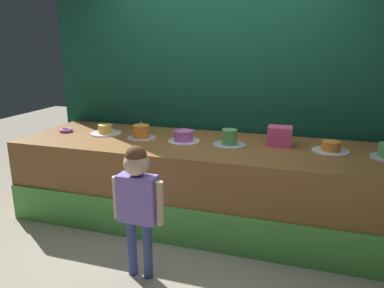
# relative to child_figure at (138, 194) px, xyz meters

# --- Properties ---
(ground_plane) EXTENTS (12.00, 12.00, 0.00)m
(ground_plane) POSITION_rel_child_figure_xyz_m (0.21, 0.49, -0.66)
(ground_plane) COLOR #ADA38E
(stage_platform) EXTENTS (3.67, 1.10, 0.79)m
(stage_platform) POSITION_rel_child_figure_xyz_m (0.21, 1.03, -0.27)
(stage_platform) COLOR brown
(stage_platform) RESTS_ON ground_plane
(curtain_backdrop) EXTENTS (3.96, 0.08, 3.13)m
(curtain_backdrop) POSITION_rel_child_figure_xyz_m (0.21, 1.68, 0.91)
(curtain_backdrop) COLOR #144C38
(curtain_backdrop) RESTS_ON ground_plane
(child_figure) EXTENTS (0.39, 0.18, 1.02)m
(child_figure) POSITION_rel_child_figure_xyz_m (0.00, 0.00, 0.00)
(child_figure) COLOR #3F4C8C
(child_figure) RESTS_ON ground_plane
(pink_box) EXTENTS (0.23, 0.18, 0.18)m
(pink_box) POSITION_rel_child_figure_xyz_m (0.88, 1.18, 0.22)
(pink_box) COLOR #F25495
(pink_box) RESTS_ON stage_platform
(donut) EXTENTS (0.14, 0.14, 0.04)m
(donut) POSITION_rel_child_figure_xyz_m (-1.34, 1.03, 0.15)
(donut) COLOR #CC66D8
(donut) RESTS_ON stage_platform
(cake_far_left) EXTENTS (0.32, 0.32, 0.10)m
(cake_far_left) POSITION_rel_child_figure_xyz_m (-0.90, 1.09, 0.17)
(cake_far_left) COLOR white
(cake_far_left) RESTS_ON stage_platform
(cake_left) EXTENTS (0.29, 0.29, 0.18)m
(cake_left) POSITION_rel_child_figure_xyz_m (-0.45, 1.03, 0.19)
(cake_left) COLOR silver
(cake_left) RESTS_ON stage_platform
(cake_center_left) EXTENTS (0.31, 0.31, 0.14)m
(cake_center_left) POSITION_rel_child_figure_xyz_m (-0.01, 1.04, 0.18)
(cake_center_left) COLOR white
(cake_center_left) RESTS_ON stage_platform
(cake_center_right) EXTENTS (0.31, 0.31, 0.15)m
(cake_center_right) POSITION_rel_child_figure_xyz_m (0.44, 1.04, 0.19)
(cake_center_right) COLOR silver
(cake_center_right) RESTS_ON stage_platform
(cake_right) EXTENTS (0.32, 0.32, 0.09)m
(cake_right) POSITION_rel_child_figure_xyz_m (1.33, 1.11, 0.17)
(cake_right) COLOR silver
(cake_right) RESTS_ON stage_platform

